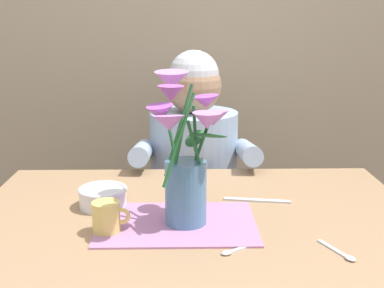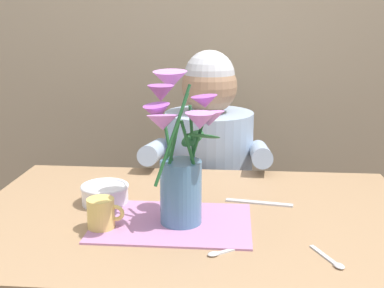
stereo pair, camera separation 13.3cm
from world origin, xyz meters
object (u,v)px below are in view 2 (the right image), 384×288
(seated_person, at_px, (208,196))
(dinner_knife, at_px, (259,203))
(ceramic_bowl, at_px, (105,193))
(tea_cup, at_px, (102,214))
(flower_vase, at_px, (181,154))

(seated_person, xyz_separation_m, dinner_knife, (0.17, -0.53, 0.18))
(ceramic_bowl, height_order, tea_cup, tea_cup)
(seated_person, distance_m, tea_cup, 0.80)
(seated_person, relative_size, ceramic_bowl, 8.35)
(seated_person, height_order, dinner_knife, seated_person)
(flower_vase, bearing_deg, seated_person, 87.02)
(tea_cup, bearing_deg, seated_person, 72.84)
(flower_vase, bearing_deg, ceramic_bowl, 152.62)
(flower_vase, bearing_deg, tea_cup, -163.74)
(ceramic_bowl, xyz_separation_m, tea_cup, (0.04, -0.17, 0.01))
(flower_vase, relative_size, ceramic_bowl, 2.81)
(dinner_knife, relative_size, tea_cup, 2.04)
(ceramic_bowl, bearing_deg, seated_person, 64.77)
(tea_cup, bearing_deg, ceramic_bowl, 102.05)
(ceramic_bowl, bearing_deg, tea_cup, -77.95)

